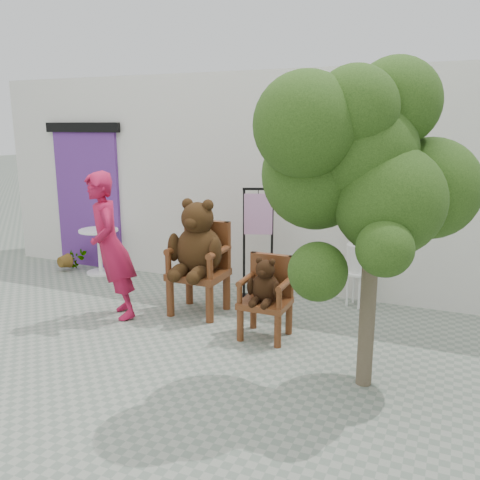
{
  "coord_description": "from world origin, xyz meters",
  "views": [
    {
      "loc": [
        2.47,
        -3.96,
        2.28
      ],
      "look_at": [
        0.16,
        1.45,
        0.95
      ],
      "focal_mm": 38.0,
      "sensor_mm": 36.0,
      "label": 1
    }
  ],
  "objects_px": {
    "display_stand": "(258,259)",
    "tree": "(363,165)",
    "chair_big": "(198,250)",
    "chair_small": "(266,289)",
    "person": "(111,247)",
    "stool_bucket": "(358,258)",
    "cafe_table": "(99,246)"
  },
  "relations": [
    {
      "from": "chair_big",
      "to": "tree",
      "type": "height_order",
      "value": "tree"
    },
    {
      "from": "stool_bucket",
      "to": "tree",
      "type": "bearing_deg",
      "value": -80.27
    },
    {
      "from": "chair_big",
      "to": "person",
      "type": "xyz_separation_m",
      "value": [
        -0.87,
        -0.56,
        0.08
      ]
    },
    {
      "from": "chair_small",
      "to": "stool_bucket",
      "type": "xyz_separation_m",
      "value": [
        0.73,
        1.36,
        0.1
      ]
    },
    {
      "from": "stool_bucket",
      "to": "tree",
      "type": "xyz_separation_m",
      "value": [
        0.35,
        -2.06,
        1.33
      ]
    },
    {
      "from": "display_stand",
      "to": "stool_bucket",
      "type": "bearing_deg",
      "value": -4.57
    },
    {
      "from": "person",
      "to": "chair_big",
      "type": "bearing_deg",
      "value": 78.01
    },
    {
      "from": "cafe_table",
      "to": "tree",
      "type": "bearing_deg",
      "value": -24.48
    },
    {
      "from": "chair_big",
      "to": "cafe_table",
      "type": "bearing_deg",
      "value": 157.93
    },
    {
      "from": "stool_bucket",
      "to": "chair_big",
      "type": "bearing_deg",
      "value": -150.45
    },
    {
      "from": "person",
      "to": "tree",
      "type": "relative_size",
      "value": 0.62
    },
    {
      "from": "person",
      "to": "tree",
      "type": "height_order",
      "value": "tree"
    },
    {
      "from": "chair_big",
      "to": "chair_small",
      "type": "height_order",
      "value": "chair_big"
    },
    {
      "from": "cafe_table",
      "to": "display_stand",
      "type": "distance_m",
      "value": 2.78
    },
    {
      "from": "chair_big",
      "to": "person",
      "type": "distance_m",
      "value": 1.04
    },
    {
      "from": "stool_bucket",
      "to": "tree",
      "type": "height_order",
      "value": "tree"
    },
    {
      "from": "chair_small",
      "to": "cafe_table",
      "type": "distance_m",
      "value": 3.49
    },
    {
      "from": "display_stand",
      "to": "tree",
      "type": "bearing_deg",
      "value": -68.48
    },
    {
      "from": "chair_big",
      "to": "cafe_table",
      "type": "height_order",
      "value": "chair_big"
    },
    {
      "from": "display_stand",
      "to": "tree",
      "type": "distance_m",
      "value": 2.7
    },
    {
      "from": "chair_small",
      "to": "person",
      "type": "distance_m",
      "value": 1.93
    },
    {
      "from": "chair_big",
      "to": "chair_small",
      "type": "xyz_separation_m",
      "value": [
        1.02,
        -0.37,
        -0.26
      ]
    },
    {
      "from": "chair_small",
      "to": "chair_big",
      "type": "bearing_deg",
      "value": 160.04
    },
    {
      "from": "stool_bucket",
      "to": "chair_small",
      "type": "bearing_deg",
      "value": -118.19
    },
    {
      "from": "display_stand",
      "to": "stool_bucket",
      "type": "height_order",
      "value": "display_stand"
    },
    {
      "from": "cafe_table",
      "to": "stool_bucket",
      "type": "distance_m",
      "value": 3.98
    },
    {
      "from": "display_stand",
      "to": "tree",
      "type": "height_order",
      "value": "tree"
    },
    {
      "from": "chair_big",
      "to": "chair_small",
      "type": "bearing_deg",
      "value": -19.96
    },
    {
      "from": "person",
      "to": "cafe_table",
      "type": "height_order",
      "value": "person"
    },
    {
      "from": "chair_small",
      "to": "display_stand",
      "type": "xyz_separation_m",
      "value": [
        -0.49,
        1.0,
        0.04
      ]
    },
    {
      "from": "chair_big",
      "to": "display_stand",
      "type": "relative_size",
      "value": 0.94
    },
    {
      "from": "chair_small",
      "to": "display_stand",
      "type": "distance_m",
      "value": 1.11
    }
  ]
}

